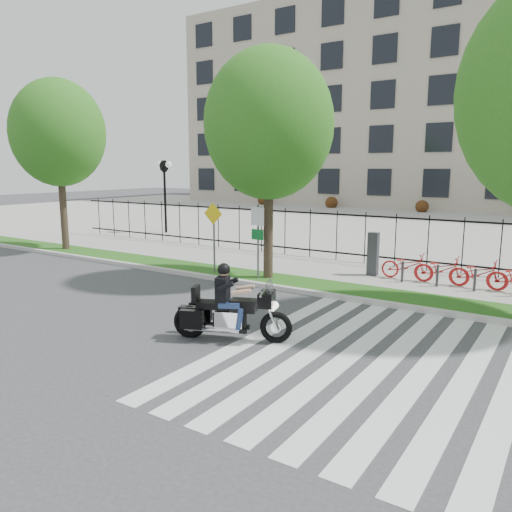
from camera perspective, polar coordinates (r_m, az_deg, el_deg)
The scene contains 14 objects.
ground at distance 12.93m, azimuth -8.10°, elevation -7.36°, with size 120.00×120.00×0.00m, color #353538.
curb at distance 16.09m, azimuth 1.59°, elevation -3.48°, with size 60.00×0.20×0.15m, color #B5B2AA.
grass_verge at distance 16.80m, azimuth 3.12°, elevation -2.91°, with size 60.00×1.50×0.15m, color #215615.
sidewalk at distance 18.95m, azimuth 6.94°, elevation -1.46°, with size 60.00×3.50×0.15m, color #9D9B93.
plaza at distance 35.38m, azimuth 19.74°, elevation 3.37°, with size 80.00×34.00×0.10m, color #9D9B93.
crosswalk_stripes at distance 10.54m, azimuth 12.45°, elevation -11.59°, with size 5.70×8.00×0.01m, color silver, non-canonical shape.
iron_fence at distance 20.33m, azimuth 9.20°, elevation 2.35°, with size 30.00×0.06×2.00m, color black, non-canonical shape.
office_building at distance 55.08m, azimuth 25.54°, elevation 15.56°, with size 60.00×21.90×20.15m.
lamp_post_left at distance 29.30m, azimuth -10.42°, elevation 8.70°, with size 1.06×0.70×4.25m.
street_tree_0 at distance 24.39m, azimuth -21.66°, elevation 12.91°, with size 4.11×4.11×7.57m.
street_tree_1 at distance 16.73m, azimuth 1.47°, elevation 14.77°, with size 4.24×4.24×7.52m.
sign_pole_regulatory at distance 16.59m, azimuth 0.20°, elevation 2.79°, with size 0.50×0.09×2.50m.
sign_pole_warning at distance 17.67m, azimuth -4.86°, elevation 3.21°, with size 0.78×0.09×2.49m.
motorcycle_rider at distance 11.27m, azimuth -2.89°, elevation -6.14°, with size 2.61×1.41×2.13m.
Camera 1 is at (8.21, -9.20, 3.87)m, focal length 35.00 mm.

